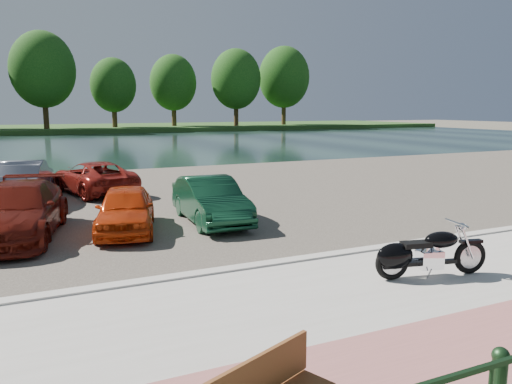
{
  "coord_description": "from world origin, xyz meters",
  "views": [
    {
      "loc": [
        -5.73,
        -6.93,
        3.3
      ],
      "look_at": [
        -0.26,
        4.9,
        1.1
      ],
      "focal_mm": 35.0,
      "sensor_mm": 36.0,
      "label": 1
    }
  ],
  "objects": [
    {
      "name": "ground",
      "position": [
        0.0,
        0.0,
        0.0
      ],
      "size": [
        200.0,
        200.0,
        0.0
      ],
      "primitive_type": "plane",
      "color": "#595447",
      "rests_on": "ground"
    },
    {
      "name": "promenade",
      "position": [
        0.0,
        -1.0,
        0.05
      ],
      "size": [
        60.0,
        6.0,
        0.1
      ],
      "primitive_type": "cube",
      "color": "#AAA7A0",
      "rests_on": "ground"
    },
    {
      "name": "pink_path",
      "position": [
        0.0,
        -2.5,
        0.1
      ],
      "size": [
        60.0,
        2.0,
        0.01
      ],
      "primitive_type": "cube",
      "color": "#945753",
      "rests_on": "promenade"
    },
    {
      "name": "kerb",
      "position": [
        0.0,
        2.0,
        0.07
      ],
      "size": [
        60.0,
        0.3,
        0.14
      ],
      "primitive_type": "cube",
      "color": "#AAA7A0",
      "rests_on": "ground"
    },
    {
      "name": "parking_lot",
      "position": [
        0.0,
        11.0,
        0.02
      ],
      "size": [
        60.0,
        18.0,
        0.04
      ],
      "primitive_type": "cube",
      "color": "#413B34",
      "rests_on": "ground"
    },
    {
      "name": "river",
      "position": [
        0.0,
        40.0,
        0.0
      ],
      "size": [
        120.0,
        40.0,
        0.0
      ],
      "primitive_type": "cube",
      "color": "#172928",
      "rests_on": "ground"
    },
    {
      "name": "far_bank",
      "position": [
        0.0,
        72.0,
        0.3
      ],
      "size": [
        120.0,
        24.0,
        0.6
      ],
      "primitive_type": "cube",
      "color": "#1F4418",
      "rests_on": "ground"
    },
    {
      "name": "far_trees",
      "position": [
        4.36,
        65.79,
        7.49
      ],
      "size": [
        70.25,
        10.68,
        12.52
      ],
      "color": "#3C2B15",
      "rests_on": "far_bank"
    },
    {
      "name": "motorcycle",
      "position": [
        0.96,
        0.04,
        0.56
      ],
      "size": [
        2.3,
        0.88,
        1.05
      ],
      "rotation": [
        0.0,
        0.0,
        -0.21
      ],
      "color": "black",
      "rests_on": "promenade"
    },
    {
      "name": "car_3",
      "position": [
        -6.03,
        6.75,
        0.74
      ],
      "size": [
        2.92,
        5.1,
        1.39
      ],
      "primitive_type": "imported",
      "rotation": [
        0.0,
        0.0,
        -0.21
      ],
      "color": "#59140C",
      "rests_on": "parking_lot"
    },
    {
      "name": "car_4",
      "position": [
        -3.44,
        6.27,
        0.65
      ],
      "size": [
        2.26,
        3.83,
        1.22
      ],
      "primitive_type": "imported",
      "rotation": [
        0.0,
        0.0,
        -0.24
      ],
      "color": "#C0350C",
      "rests_on": "parking_lot"
    },
    {
      "name": "car_5",
      "position": [
        -1.02,
        6.37,
        0.69
      ],
      "size": [
        1.56,
        4.01,
        1.3
      ],
      "primitive_type": "imported",
      "rotation": [
        0.0,
        0.0,
        -0.05
      ],
      "color": "#0F3923",
      "rests_on": "parking_lot"
    },
    {
      "name": "car_9",
      "position": [
        -5.9,
        12.21,
        0.78
      ],
      "size": [
        2.27,
        4.69,
        1.48
      ],
      "primitive_type": "imported",
      "rotation": [
        0.0,
        0.0,
        2.98
      ],
      "color": "slate",
      "rests_on": "parking_lot"
    },
    {
      "name": "car_10",
      "position": [
        -3.41,
        12.97,
        0.66
      ],
      "size": [
        3.06,
        4.82,
        1.24
      ],
      "primitive_type": "imported",
      "rotation": [
        0.0,
        0.0,
        3.38
      ],
      "color": "maroon",
      "rests_on": "parking_lot"
    }
  ]
}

